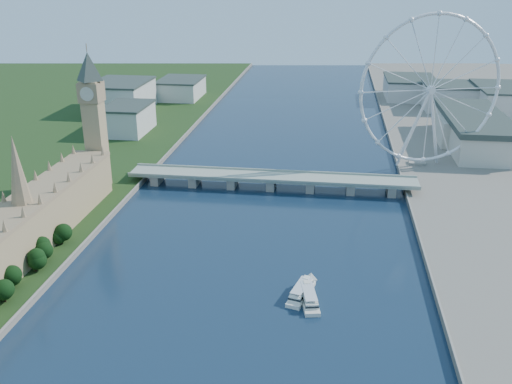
# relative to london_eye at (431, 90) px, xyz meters

# --- Properties ---
(parliament_range) EXTENTS (24.00, 200.00, 70.00)m
(parliament_range) POSITION_rel_london_eye_xyz_m (-247.98, -185.08, -49.04)
(parliament_range) COLOR tan
(parliament_range) RESTS_ON ground
(big_ben) EXTENTS (20.02, 20.02, 110.00)m
(big_ben) POSITION_rel_london_eye_xyz_m (-247.98, -77.08, -0.95)
(big_ben) COLOR tan
(big_ben) RESTS_ON ground
(westminster_bridge) EXTENTS (220.00, 22.00, 9.50)m
(westminster_bridge) POSITION_rel_london_eye_xyz_m (-119.98, -55.08, -60.89)
(westminster_bridge) COLOR gray
(westminster_bridge) RESTS_ON ground
(london_eye) EXTENTS (113.60, 39.12, 124.30)m
(london_eye) POSITION_rel_london_eye_xyz_m (0.00, 0.00, 0.00)
(london_eye) COLOR silver
(london_eye) RESTS_ON ground
(county_hall) EXTENTS (54.00, 144.00, 35.00)m
(county_hall) POSITION_rel_london_eye_xyz_m (55.02, 74.92, -67.52)
(county_hall) COLOR beige
(county_hall) RESTS_ON ground
(city_skyline) EXTENTS (505.00, 280.00, 32.00)m
(city_skyline) POSITION_rel_london_eye_xyz_m (-80.75, 205.00, -50.56)
(city_skyline) COLOR beige
(city_skyline) RESTS_ON ground
(tour_boat_near) EXTENTS (13.86, 31.94, 6.86)m
(tour_boat_near) POSITION_rel_london_eye_xyz_m (-83.38, -213.49, -67.52)
(tour_boat_near) COLOR silver
(tour_boat_near) RESTS_ON ground
(tour_boat_far) EXTENTS (15.44, 31.28, 6.70)m
(tour_boat_far) POSITION_rel_london_eye_xyz_m (-87.63, -208.25, -67.52)
(tour_boat_far) COLOR white
(tour_boat_far) RESTS_ON ground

